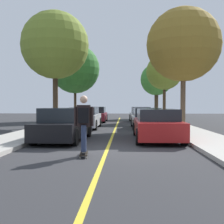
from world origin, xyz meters
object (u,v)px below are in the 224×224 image
at_px(parked_car_left_near, 85,118).
at_px(parked_car_right_nearest, 157,125).
at_px(parked_car_left_nearest, 64,125).
at_px(parked_car_right_far, 140,115).
at_px(street_tree_left_near, 75,69).
at_px(parked_car_left_far, 96,115).
at_px(street_tree_right_near, 164,72).
at_px(skateboarder, 84,121).
at_px(skateboard, 84,154).
at_px(street_tree_left_nearest, 55,45).
at_px(parked_car_right_near, 146,118).
at_px(street_tree_right_nearest, 183,45).
at_px(street_tree_right_far, 156,80).

bearing_deg(parked_car_left_near, parked_car_right_nearest, -55.57).
xyz_separation_m(parked_car_left_nearest, parked_car_right_far, (4.01, 13.03, -0.03)).
bearing_deg(street_tree_left_near, parked_car_right_nearest, -67.00).
bearing_deg(parked_car_left_far, parked_car_left_near, -90.00).
bearing_deg(parked_car_right_nearest, street_tree_right_near, 80.61).
distance_m(street_tree_right_near, skateboarder, 18.65).
height_order(parked_car_left_far, street_tree_right_near, street_tree_right_near).
distance_m(parked_car_left_near, parked_car_right_far, 7.85).
bearing_deg(parked_car_left_nearest, skateboard, -68.95).
xyz_separation_m(parked_car_left_nearest, street_tree_left_nearest, (-2.25, 7.42, 5.01)).
bearing_deg(parked_car_left_nearest, parked_car_right_near, 57.89).
distance_m(street_tree_left_near, skateboarder, 19.58).
distance_m(parked_car_right_near, skateboarder, 10.38).
xyz_separation_m(parked_car_right_nearest, skateboard, (-2.62, -4.04, -0.58)).
distance_m(street_tree_left_near, street_tree_right_nearest, 12.69).
distance_m(parked_car_left_far, skateboard, 16.76).
height_order(parked_car_right_near, skateboarder, skateboarder).
relative_size(parked_car_left_nearest, skateboarder, 2.60).
height_order(parked_car_right_far, skateboarder, skateboarder).
distance_m(parked_car_right_near, street_tree_right_near, 8.85).
bearing_deg(parked_car_right_nearest, parked_car_left_far, 107.59).
bearing_deg(parked_car_left_nearest, street_tree_left_near, 98.42).
bearing_deg(street_tree_left_nearest, parked_car_left_far, 68.36).
height_order(parked_car_left_far, skateboarder, skateboarder).
bearing_deg(street_tree_right_far, street_tree_right_nearest, -90.00).
relative_size(street_tree_right_nearest, skateboarder, 4.35).
relative_size(parked_car_right_nearest, street_tree_right_far, 0.76).
relative_size(parked_car_left_far, skateboarder, 2.57).
xyz_separation_m(parked_car_left_near, street_tree_right_nearest, (6.26, -0.53, 4.59)).
relative_size(parked_car_left_near, street_tree_right_far, 0.68).
bearing_deg(street_tree_left_nearest, street_tree_left_near, 90.00).
height_order(parked_car_left_far, street_tree_left_nearest, street_tree_left_nearest).
bearing_deg(street_tree_right_far, street_tree_right_near, -90.00).
height_order(street_tree_left_nearest, skateboard, street_tree_left_nearest).
bearing_deg(street_tree_right_near, parked_car_left_near, -129.01).
xyz_separation_m(parked_car_left_far, parked_car_right_far, (4.01, -0.05, -0.00)).
bearing_deg(skateboard, parked_car_right_far, 81.05).
distance_m(parked_car_right_near, street_tree_right_far, 14.72).
bearing_deg(street_tree_right_far, parked_car_right_far, -106.85).
distance_m(parked_car_right_nearest, skateboard, 4.85).
bearing_deg(skateboarder, parked_car_left_nearest, 110.93).
relative_size(street_tree_right_near, skateboard, 7.14).
xyz_separation_m(street_tree_left_near, street_tree_right_near, (8.50, -1.16, -0.47)).
relative_size(street_tree_left_nearest, skateboarder, 4.62).
relative_size(parked_car_right_far, street_tree_right_far, 0.69).
bearing_deg(street_tree_left_nearest, parked_car_right_near, -9.36).
distance_m(parked_car_right_far, street_tree_right_near, 4.62).
distance_m(parked_car_left_near, parked_car_right_near, 4.01).
bearing_deg(parked_car_right_nearest, street_tree_left_near, 113.00).
height_order(parked_car_right_far, street_tree_right_near, street_tree_right_near).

